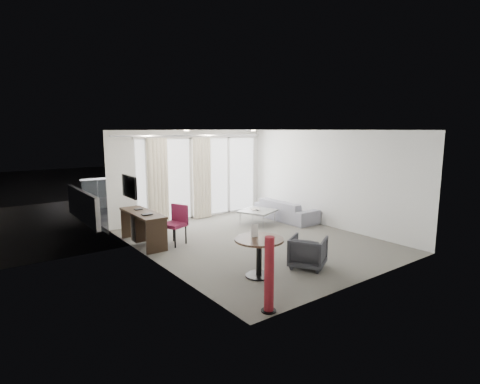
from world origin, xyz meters
TOP-DOWN VIEW (x-y plane):
  - floor at (0.00, 0.00)m, footprint 5.00×6.00m
  - ceiling at (0.00, 0.00)m, footprint 5.00×6.00m
  - wall_left at (-2.50, 0.00)m, footprint 0.00×6.00m
  - wall_right at (2.50, 0.00)m, footprint 0.00×6.00m
  - wall_front at (0.00, -3.00)m, footprint 5.00×0.00m
  - window_panel at (0.30, 2.98)m, footprint 4.00×0.02m
  - window_frame at (0.30, 2.97)m, footprint 4.10×0.06m
  - curtain_left at (-1.15, 2.82)m, footprint 0.60×0.20m
  - curtain_right at (0.25, 2.82)m, footprint 0.60×0.20m
  - curtain_track at (0.00, 2.82)m, footprint 4.80×0.04m
  - downlight_a at (-0.90, 1.60)m, footprint 0.12×0.12m
  - downlight_b at (1.20, 1.60)m, footprint 0.12×0.12m
  - desk at (-2.23, 1.33)m, footprint 0.50×1.61m
  - tv at (-2.46, 1.45)m, footprint 0.05×0.80m
  - desk_chair at (-1.66, 0.89)m, footprint 0.63×0.62m
  - round_table at (-1.31, -1.74)m, footprint 1.12×1.12m
  - menu_card at (-1.31, -1.61)m, footprint 0.13×0.06m
  - red_lamp at (-2.04, -2.85)m, footprint 0.26×0.26m
  - tub_armchair at (-0.27, -1.94)m, footprint 0.89×0.88m
  - coffee_table at (1.09, 1.24)m, footprint 1.14×1.14m
  - remote at (1.07, 1.25)m, footprint 0.09×0.17m
  - magazine at (1.09, 1.36)m, footprint 0.33×0.37m
  - sofa at (2.09, 1.15)m, footprint 0.78×2.01m
  - terrace_slab at (0.30, 4.50)m, footprint 5.60×3.00m
  - rattan_chair_a at (0.79, 3.75)m, footprint 0.67×0.67m
  - rattan_chair_b at (1.83, 5.14)m, footprint 0.56×0.56m
  - rattan_table at (1.35, 4.23)m, footprint 0.67×0.67m
  - balustrade at (0.30, 5.95)m, footprint 5.50×0.06m

SIDE VIEW (x-z plane):
  - terrace_slab at x=0.30m, z-range -0.12..0.00m
  - floor at x=0.00m, z-range 0.00..0.00m
  - coffee_table at x=1.09m, z-range 0.00..0.39m
  - rattan_table at x=1.35m, z-range 0.00..0.53m
  - sofa at x=2.09m, z-range 0.00..0.59m
  - tub_armchair at x=-0.27m, z-range 0.00..0.60m
  - round_table at x=-1.31m, z-range 0.00..0.70m
  - remote at x=1.07m, z-range 0.35..0.37m
  - magazine at x=1.09m, z-range 0.35..0.37m
  - rattan_chair_b at x=1.83m, z-range 0.00..0.74m
  - desk at x=-2.23m, z-range 0.00..0.75m
  - rattan_chair_a at x=0.79m, z-range 0.00..0.78m
  - desk_chair at x=-1.66m, z-range 0.00..0.91m
  - balustrade at x=0.30m, z-range -0.02..1.02m
  - red_lamp at x=-2.04m, z-range 0.00..1.12m
  - menu_card at x=-1.31m, z-range 0.60..0.84m
  - window_panel at x=0.30m, z-range 0.01..2.39m
  - curtain_left at x=-1.15m, z-range 0.01..2.39m
  - curtain_right at x=0.25m, z-range 0.01..2.39m
  - window_frame at x=0.30m, z-range -0.02..2.42m
  - wall_left at x=-2.50m, z-range 0.00..2.60m
  - wall_right at x=2.50m, z-range 0.00..2.60m
  - wall_front at x=0.00m, z-range 0.00..2.60m
  - tv at x=-2.46m, z-range 1.10..1.60m
  - curtain_track at x=0.00m, z-range 2.43..2.47m
  - downlight_a at x=-0.90m, z-range 2.58..2.60m
  - downlight_b at x=1.20m, z-range 2.58..2.60m
  - ceiling at x=0.00m, z-range 2.60..2.60m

